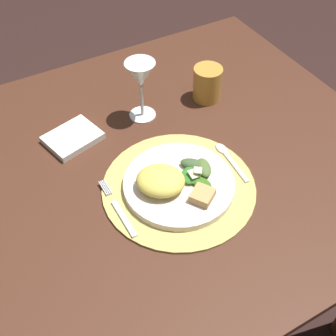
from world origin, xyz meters
name	(u,v)px	position (x,y,z in m)	size (l,w,h in m)	color
ground_plane	(148,307)	(0.00, 0.00, 0.00)	(6.00, 6.00, 0.00)	black
dining_table	(140,208)	(0.00, 0.00, 0.58)	(1.24, 0.97, 0.74)	#472518
placemat	(179,187)	(0.05, -0.10, 0.74)	(0.35, 0.35, 0.01)	tan
dinner_plate	(179,184)	(0.05, -0.10, 0.75)	(0.25, 0.25, 0.02)	silver
pasta_serving	(161,181)	(0.01, -0.10, 0.78)	(0.11, 0.09, 0.04)	#E6D054
salad_greens	(197,171)	(0.10, -0.10, 0.77)	(0.10, 0.12, 0.03)	#3F5933
bread_piece	(202,195)	(0.07, -0.17, 0.77)	(0.04, 0.05, 0.02)	tan
fork	(119,210)	(-0.09, -0.10, 0.74)	(0.01, 0.17, 0.00)	silver
spoon	(227,156)	(0.20, -0.08, 0.74)	(0.03, 0.14, 0.01)	silver
napkin	(73,138)	(-0.10, 0.16, 0.74)	(0.13, 0.10, 0.02)	white
wine_glass	(141,77)	(0.10, 0.16, 0.86)	(0.08, 0.08, 0.16)	silver
amber_tumbler	(207,84)	(0.29, 0.15, 0.78)	(0.08, 0.08, 0.09)	gold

